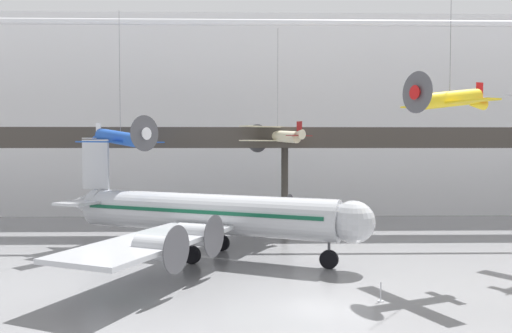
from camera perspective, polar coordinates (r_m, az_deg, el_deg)
The scene contains 9 objects.
ground_plane at distance 27.44m, azimuth 7.47°, elevation -15.75°, with size 260.00×260.00×0.00m, color gray.
hangar_back_wall at distance 62.01m, azimuth 2.46°, elevation 5.79°, with size 140.00×3.00×24.48m.
mezzanine_walkway at distance 49.36m, azimuth 3.40°, elevation 2.51°, with size 110.00×3.20×10.33m.
ceiling_truss_beam at distance 49.42m, azimuth 3.56°, elevation 16.09°, with size 120.00×0.60×0.60m.
airliner_silver_main at distance 38.63m, azimuth -6.03°, elevation -5.43°, with size 24.89×29.26×9.06m.
suspended_plane_blue_trainer at distance 43.05m, azimuth -15.23°, elevation 3.13°, with size 6.74×7.21×11.62m.
suspended_plane_yellow_lowwing at distance 34.09m, azimuth 21.24°, elevation 7.17°, with size 6.14×7.06×9.30m.
suspended_plane_cream_biplane at distance 47.93m, azimuth 2.47°, elevation 3.55°, with size 6.96×6.65×11.84m.
stanchion_barrier at distance 29.04m, azimuth 14.07°, elevation -14.10°, with size 0.36×0.36×1.08m.
Camera 1 is at (-4.00, -25.77, 8.52)m, focal length 35.00 mm.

